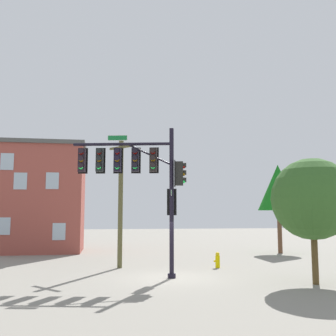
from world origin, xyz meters
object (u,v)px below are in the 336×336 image
object	(u,v)px
tree_mid	(278,188)
brick_building	(42,197)
utility_pole	(121,198)
tree_near	(312,199)
fire_hydrant	(218,260)
signal_pole_assembly	(140,173)

from	to	relation	value
tree_mid	brick_building	world-z (taller)	brick_building
utility_pole	tree_mid	bearing A→B (deg)	-152.62
utility_pole	tree_near	size ratio (longest dim) A/B	1.37
fire_hydrant	tree_near	size ratio (longest dim) A/B	0.16
fire_hydrant	tree_near	xyz separation A→B (m)	(-2.56, 5.44, 3.07)
signal_pole_assembly	tree_near	bearing A→B (deg)	158.23
utility_pole	brick_building	bearing A→B (deg)	-60.53
fire_hydrant	brick_building	xyz separation A→B (m)	(10.84, -10.81, 3.73)
fire_hydrant	tree_near	bearing A→B (deg)	115.24
fire_hydrant	brick_building	size ratio (longest dim) A/B	0.10
tree_near	brick_building	xyz separation A→B (m)	(13.41, -16.25, 0.67)
utility_pole	tree_near	world-z (taller)	utility_pole
signal_pole_assembly	utility_pole	world-z (taller)	utility_pole
signal_pole_assembly	utility_pole	size ratio (longest dim) A/B	0.96
utility_pole	tree_mid	xyz separation A→B (m)	(-11.96, -6.20, 1.10)
fire_hydrant	tree_mid	size ratio (longest dim) A/B	0.13
signal_pole_assembly	utility_pole	distance (m)	3.65
utility_pole	tree_near	bearing A→B (deg)	141.24
tree_mid	signal_pole_assembly	bearing A→B (deg)	40.60
utility_pole	tree_mid	distance (m)	13.52
signal_pole_assembly	fire_hydrant	world-z (taller)	signal_pole_assembly
signal_pole_assembly	brick_building	world-z (taller)	brick_building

